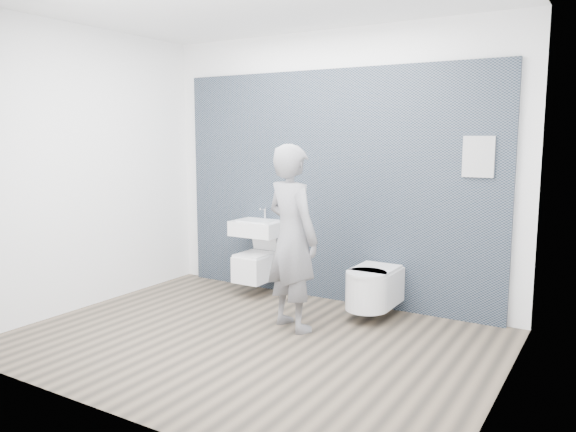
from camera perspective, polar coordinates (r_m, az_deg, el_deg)
The scene contains 8 objects.
ground at distance 4.91m, azimuth -3.71°, elevation -12.51°, with size 4.00×4.00×0.00m, color brown.
room_shell at distance 4.59m, azimuth -3.92°, elevation 8.25°, with size 4.00×4.00×4.00m.
tile_wall at distance 6.11m, azimuth 4.27°, elevation -8.31°, with size 3.60×0.06×2.40m, color black.
washbasin at distance 6.13m, azimuth -3.06°, elevation -1.19°, with size 0.53×0.40×0.40m.
toilet_square at distance 6.18m, azimuth -3.22°, elevation -4.99°, with size 0.33×0.48×0.65m.
toilet_rounded at distance 5.44m, azimuth 8.54°, elevation -7.21°, with size 0.40×0.68×0.37m.
info_placard at distance 5.58m, azimuth 18.05°, elevation -10.30°, with size 0.28×0.03×0.37m, color white.
visitor at distance 4.99m, azimuth 0.42°, elevation -2.23°, with size 0.61×0.40×1.66m, color gray.
Camera 1 is at (2.63, -3.76, 1.74)m, focal length 35.00 mm.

